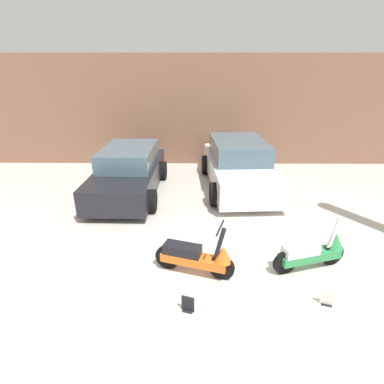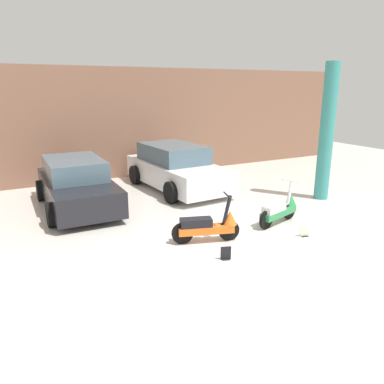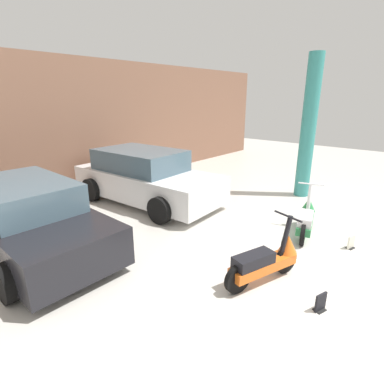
% 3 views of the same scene
% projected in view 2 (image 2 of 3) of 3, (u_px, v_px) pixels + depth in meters
% --- Properties ---
extents(ground_plane, '(28.00, 28.00, 0.00)m').
position_uv_depth(ground_plane, '(254.00, 257.00, 7.25)').
color(ground_plane, silver).
extents(wall_back, '(19.60, 0.12, 3.87)m').
position_uv_depth(wall_back, '(124.00, 124.00, 13.33)').
color(wall_back, '#845B47').
rests_on(wall_back, ground_plane).
extents(scooter_front_left, '(1.42, 0.70, 1.02)m').
position_uv_depth(scooter_front_left, '(209.00, 226.00, 7.90)').
color(scooter_front_left, black).
rests_on(scooter_front_left, ground_plane).
extents(scooter_front_right, '(1.40, 0.67, 1.00)m').
position_uv_depth(scooter_front_right, '(280.00, 209.00, 9.00)').
color(scooter_front_right, black).
rests_on(scooter_front_right, ground_plane).
extents(car_rear_left, '(1.94, 3.92, 1.32)m').
position_uv_depth(car_rear_left, '(77.00, 185.00, 10.15)').
color(car_rear_left, black).
rests_on(car_rear_left, ground_plane).
extents(car_rear_center, '(2.20, 4.25, 1.41)m').
position_uv_depth(car_rear_center, '(176.00, 168.00, 12.04)').
color(car_rear_center, white).
rests_on(car_rear_center, ground_plane).
extents(placard_near_left_scooter, '(0.20, 0.16, 0.26)m').
position_uv_depth(placard_near_left_scooter, '(226.00, 254.00, 7.14)').
color(placard_near_left_scooter, black).
rests_on(placard_near_left_scooter, ground_plane).
extents(placard_near_right_scooter, '(0.20, 0.16, 0.26)m').
position_uv_depth(placard_near_right_scooter, '(304.00, 231.00, 8.26)').
color(placard_near_right_scooter, black).
rests_on(placard_near_right_scooter, ground_plane).
extents(support_column_side, '(0.40, 0.40, 3.87)m').
position_uv_depth(support_column_side, '(327.00, 133.00, 10.61)').
color(support_column_side, teal).
rests_on(support_column_side, ground_plane).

